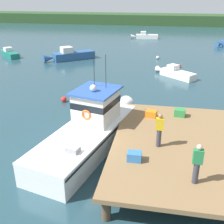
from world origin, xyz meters
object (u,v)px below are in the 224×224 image
at_px(moored_boat_mid_harbor, 145,36).
at_px(mooring_buoy_outer, 64,99).
at_px(main_fishing_boat, 91,128).
at_px(moored_boat_far_left, 175,73).
at_px(deckhand_further_back, 197,163).
at_px(moored_boat_outer_mooring, 70,55).
at_px(crate_single_far, 180,113).
at_px(crate_single_by_cleat, 151,114).
at_px(moored_boat_off_the_point, 9,53).
at_px(mooring_buoy_channel_marker, 179,66).
at_px(crate_stack_mid_dock, 134,156).
at_px(mooring_buoy_inshore, 158,57).
at_px(deckhand_by_the_boat, 159,130).

distance_m(moored_boat_mid_harbor, mooring_buoy_outer, 32.07).
distance_m(main_fishing_boat, moored_boat_far_left, 15.05).
xyz_separation_m(deckhand_further_back, moored_boat_outer_mooring, (-12.61, 23.51, -1.51)).
distance_m(crate_single_far, mooring_buoy_outer, 9.26).
bearing_deg(crate_single_by_cleat, crate_single_far, 13.93).
xyz_separation_m(main_fishing_boat, moored_boat_off_the_point, (-15.89, 19.84, -0.62)).
bearing_deg(crate_single_by_cleat, moored_boat_mid_harbor, 94.64).
height_order(moored_boat_outer_mooring, mooring_buoy_channel_marker, moored_boat_outer_mooring).
height_order(main_fishing_boat, moored_boat_far_left, main_fishing_boat).
height_order(main_fishing_boat, deckhand_further_back, main_fishing_boat).
distance_m(main_fishing_boat, crate_stack_mid_dock, 3.98).
height_order(crate_stack_mid_dock, mooring_buoy_outer, crate_stack_mid_dock).
xyz_separation_m(crate_stack_mid_dock, moored_boat_outer_mooring, (-10.23, 22.44, -0.85)).
relative_size(crate_single_by_cleat, moored_boat_outer_mooring, 0.11).
bearing_deg(moored_boat_far_left, mooring_buoy_inshore, 104.18).
height_order(crate_single_by_cleat, mooring_buoy_channel_marker, crate_single_by_cleat).
height_order(main_fishing_boat, crate_single_far, main_fishing_boat).
bearing_deg(main_fishing_boat, moored_boat_outer_mooring, 111.33).
bearing_deg(main_fishing_boat, crate_stack_mid_dock, -48.47).
bearing_deg(deckhand_by_the_boat, crate_single_by_cleat, 98.75).
height_order(crate_single_far, moored_boat_outer_mooring, crate_single_far).
bearing_deg(moored_boat_mid_harbor, moored_boat_off_the_point, -131.99).
bearing_deg(crate_stack_mid_dock, crate_single_far, 67.57).
height_order(main_fishing_boat, moored_boat_off_the_point, main_fishing_boat).
height_order(crate_single_by_cleat, crate_stack_mid_dock, crate_stack_mid_dock).
distance_m(crate_stack_mid_dock, moored_boat_mid_harbor, 40.74).
height_order(crate_single_by_cleat, moored_boat_mid_harbor, crate_single_by_cleat).
xyz_separation_m(mooring_buoy_inshore, mooring_buoy_outer, (-6.56, -15.97, 0.02)).
relative_size(moored_boat_outer_mooring, mooring_buoy_outer, 13.51).
xyz_separation_m(moored_boat_mid_harbor, moored_boat_far_left, (4.65, -23.43, -0.02)).
height_order(moored_boat_mid_harbor, mooring_buoy_channel_marker, moored_boat_mid_harbor).
height_order(moored_boat_outer_mooring, moored_boat_mid_harbor, moored_boat_outer_mooring).
distance_m(crate_stack_mid_dock, mooring_buoy_inshore, 24.82).
bearing_deg(deckhand_by_the_boat, mooring_buoy_channel_marker, 84.80).
xyz_separation_m(deckhand_further_back, moored_boat_off_the_point, (-20.91, 23.88, -1.67)).
relative_size(moored_boat_mid_harbor, moored_boat_far_left, 1.20).
height_order(deckhand_by_the_boat, moored_boat_far_left, deckhand_by_the_boat).
distance_m(crate_single_far, deckhand_further_back, 6.10).
height_order(deckhand_further_back, moored_boat_off_the_point, deckhand_further_back).
height_order(moored_boat_mid_harbor, mooring_buoy_inshore, moored_boat_mid_harbor).
xyz_separation_m(crate_single_by_cleat, moored_boat_far_left, (1.72, 12.62, -0.99)).
bearing_deg(crate_single_by_cleat, crate_stack_mid_dock, -95.80).
relative_size(deckhand_by_the_boat, deckhand_further_back, 1.00).
bearing_deg(crate_single_far, moored_boat_far_left, 89.41).
xyz_separation_m(main_fishing_boat, deckhand_further_back, (5.01, -4.04, 1.05)).
bearing_deg(crate_stack_mid_dock, deckhand_further_back, -24.17).
height_order(main_fishing_boat, moored_boat_mid_harbor, main_fishing_boat).
bearing_deg(mooring_buoy_channel_marker, moored_boat_mid_harbor, 104.75).
relative_size(moored_boat_off_the_point, moored_boat_outer_mooring, 0.68).
distance_m(moored_boat_mid_harbor, moored_boat_far_left, 23.89).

